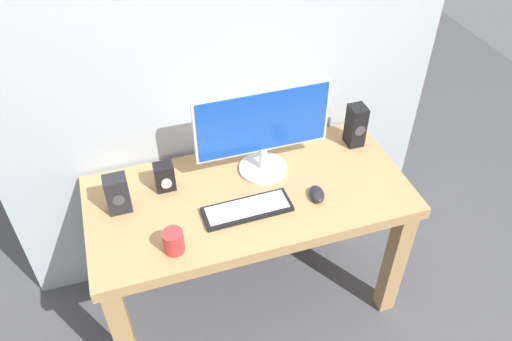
{
  "coord_description": "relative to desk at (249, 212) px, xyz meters",
  "views": [
    {
      "loc": [
        -0.47,
        -1.55,
        2.31
      ],
      "look_at": [
        0.03,
        0.0,
        0.87
      ],
      "focal_mm": 35.86,
      "sensor_mm": 36.0,
      "label": 1
    }
  ],
  "objects": [
    {
      "name": "ground_plane",
      "position": [
        0.0,
        0.0,
        -0.63
      ],
      "size": [
        6.0,
        6.0,
        0.0
      ],
      "primitive_type": "plane",
      "color": "#4C4C51"
    },
    {
      "name": "desk",
      "position": [
        0.0,
        0.0,
        0.0
      ],
      "size": [
        1.41,
        0.67,
        0.75
      ],
      "color": "tan",
      "rests_on": "ground_plane"
    },
    {
      "name": "monitor",
      "position": [
        0.11,
        0.13,
        0.36
      ],
      "size": [
        0.61,
        0.22,
        0.43
      ],
      "color": "silver",
      "rests_on": "desk"
    },
    {
      "name": "keyboard_primary",
      "position": [
        -0.04,
        -0.11,
        0.13
      ],
      "size": [
        0.38,
        0.14,
        0.02
      ],
      "color": "black",
      "rests_on": "desk"
    },
    {
      "name": "mouse",
      "position": [
        0.27,
        -0.12,
        0.14
      ],
      "size": [
        0.08,
        0.12,
        0.04
      ],
      "primitive_type": "ellipsoid",
      "rotation": [
        0.0,
        0.0,
        -0.21
      ],
      "color": "#232328",
      "rests_on": "desk"
    },
    {
      "name": "speaker_right",
      "position": [
        0.59,
        0.18,
        0.23
      ],
      "size": [
        0.08,
        0.09,
        0.21
      ],
      "color": "black",
      "rests_on": "desk"
    },
    {
      "name": "speaker_left",
      "position": [
        -0.55,
        0.07,
        0.21
      ],
      "size": [
        0.09,
        0.08,
        0.17
      ],
      "color": "#232328",
      "rests_on": "desk"
    },
    {
      "name": "audio_controller",
      "position": [
        -0.34,
        0.14,
        0.19
      ],
      "size": [
        0.08,
        0.08,
        0.13
      ],
      "color": "black",
      "rests_on": "desk"
    },
    {
      "name": "coffee_mug",
      "position": [
        -0.37,
        -0.22,
        0.17
      ],
      "size": [
        0.08,
        0.08,
        0.1
      ],
      "primitive_type": "cylinder",
      "color": "red",
      "rests_on": "desk"
    }
  ]
}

